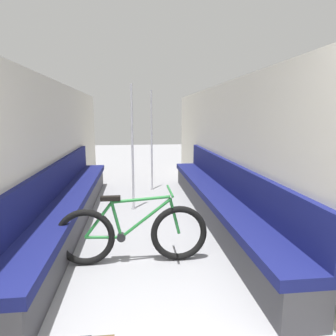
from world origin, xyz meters
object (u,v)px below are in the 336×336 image
Objects in this scene: bicycle at (133,234)px; grab_pole_far at (152,143)px; bench_seat_row_right at (217,200)px; bench_seat_row_left at (69,205)px; grab_pole_near at (132,150)px.

grab_pole_far is at bearing 74.02° from bicycle.
bench_seat_row_right is 3.13× the size of bicycle.
bench_seat_row_right is at bearing 0.00° from bench_seat_row_left.
bench_seat_row_left is 1.31m from grab_pole_near.
grab_pole_near is 1.00× the size of grab_pole_far.
bench_seat_row_left and bench_seat_row_right have the same top height.
grab_pole_far is at bearing 113.94° from bench_seat_row_right.
grab_pole_near reaches higher than bench_seat_row_right.
grab_pole_near is 1.36m from grab_pole_far.
bicycle is 1.99m from grab_pole_near.
grab_pole_far is at bearing 56.19° from bench_seat_row_left.
grab_pole_far is (0.39, 1.31, 0.00)m from grab_pole_near.
grab_pole_far is (0.39, 3.18, 0.67)m from bicycle.
bench_seat_row_left is at bearing 180.00° from bench_seat_row_right.
bench_seat_row_left is 3.13× the size of bicycle.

